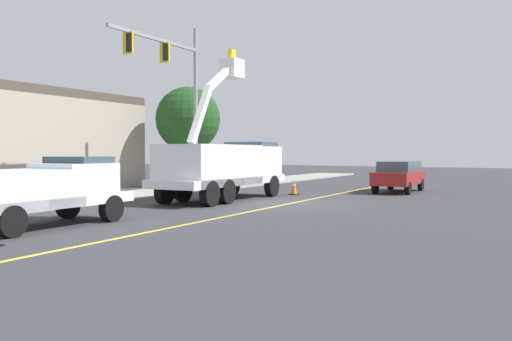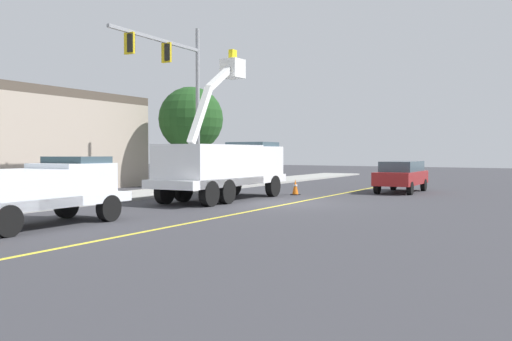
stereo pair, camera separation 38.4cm
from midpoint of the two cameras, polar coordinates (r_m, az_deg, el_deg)
ground at (r=23.50m, az=3.96°, el=-3.45°), size 120.00×120.00×0.00m
sidewalk_far_side at (r=28.13m, az=-12.02°, el=-2.47°), size 60.10×8.34×0.12m
lane_centre_stripe at (r=23.50m, az=3.96°, el=-3.44°), size 49.86×4.12×0.01m
utility_bucket_truck at (r=25.30m, az=-2.83°, el=0.59°), size 8.37×3.14×7.08m
service_pickup_truck at (r=17.38m, az=-20.96°, el=-1.77°), size 5.75×2.54×2.06m
passing_minivan at (r=31.09m, az=15.18°, el=-0.40°), size 4.94×2.27×1.69m
traffic_cone_mid_front at (r=28.28m, az=4.48°, el=-1.74°), size 0.40×0.40×0.80m
traffic_signal_mast at (r=29.35m, az=-7.79°, el=9.26°), size 6.98×0.83×8.98m
street_tree_right at (r=35.33m, az=-6.43°, el=5.29°), size 4.10×4.10×6.34m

